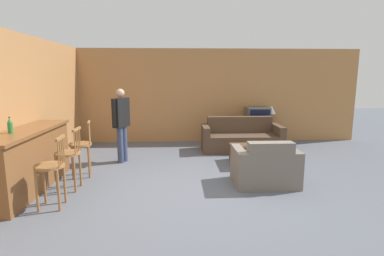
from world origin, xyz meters
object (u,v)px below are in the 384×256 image
Objects in this scene: bar_chair_mid at (69,157)px; coffee_table at (244,150)px; book_on_table at (246,148)px; table_lamp at (272,110)px; bar_chair_far at (81,148)px; bottle at (10,126)px; couch_far at (241,138)px; tv at (258,115)px; armchair_near at (265,168)px; person_by_window at (121,121)px; tv_unit at (257,133)px; bar_chair_near at (51,170)px.

bar_chair_mid is 1.17× the size of coffee_table.
table_lamp is (1.17, 2.07, 0.53)m from book_on_table.
bar_chair_far is 3.25m from book_on_table.
bottle is at bearing -145.29° from table_lamp.
couch_far is 3.25× the size of tv.
coffee_table is (-0.19, -1.22, 0.01)m from couch_far.
armchair_near is 1.12m from book_on_table.
book_on_table is at bearing 9.17° from bar_chair_far.
book_on_table is (-0.09, 1.11, 0.09)m from armchair_near.
couch_far is at bearing -128.98° from tv.
bar_chair_far is 1.14m from person_by_window.
tv_unit is at bearing 77.70° from armchair_near.
person_by_window is at bearing 69.84° from bar_chair_mid.
person_by_window reaches higher than book_on_table.
person_by_window reaches higher than bar_chair_far.
book_on_table is at bearing 30.28° from bar_chair_near.
tv reaches higher than book_on_table.
table_lamp reaches higher than tv.
bar_chair_mid is at bearing -158.20° from coffee_table.
table_lamp reaches higher than couch_far.
bottle reaches higher than armchair_near.
table_lamp is at bearing 23.70° from person_by_window.
tv_unit is 4.23× the size of book_on_table.
tv is 2.45× the size of bottle.
bar_chair_near is 3.71m from book_on_table.
bar_chair_mid is 1.00× the size of bar_chair_far.
bar_chair_near is 5.61m from tv_unit.
bottle is 1.00× the size of book_on_table.
bar_chair_mid reaches higher than tv_unit.
bar_chair_mid is 3.45m from coffee_table.
bar_chair_near is 1.01m from bottle.
bar_chair_mid is at bearing -110.16° from person_by_window.
bar_chair_far is 1.17× the size of coffee_table.
person_by_window is at bearing 171.29° from book_on_table.
bottle reaches higher than book_on_table.
person_by_window is at bearing 150.87° from armchair_near.
coffee_table is at bearing 94.37° from armchair_near.
armchair_near is at bearing 5.00° from bottle.
bar_chair_mid is at bearing -140.86° from tv_unit.
bar_chair_mid is 3.30m from armchair_near.
coffee_table is 0.55× the size of person_by_window.
person_by_window reaches higher than bar_chair_mid.
bar_chair_near is at bearing -137.98° from table_lamp.
table_lamp is (0.39, -0.00, 0.64)m from tv_unit.
table_lamp reaches higher than bar_chair_far.
bar_chair_far is at bearing -147.03° from tv_unit.
couch_far is at bearing 43.35° from bar_chair_near.
bar_chair_far is (-0.00, 0.66, 0.00)m from bar_chair_mid.
armchair_near is (3.29, 0.76, -0.25)m from bar_chair_near.
bar_chair_near reaches higher than tv.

